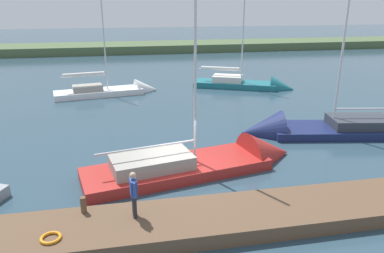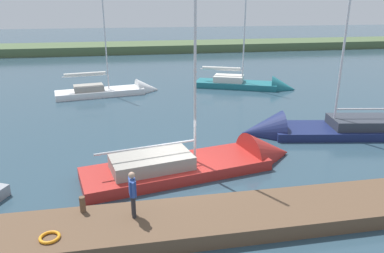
% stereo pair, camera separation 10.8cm
% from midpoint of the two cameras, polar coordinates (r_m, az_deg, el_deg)
% --- Properties ---
extents(ground_plane, '(200.00, 200.00, 0.00)m').
position_cam_midpoint_polar(ground_plane, '(16.98, -2.35, -7.57)').
color(ground_plane, '#2D4756').
extents(far_shoreline, '(180.00, 8.00, 2.40)m').
position_cam_midpoint_polar(far_shoreline, '(60.16, -8.90, 11.42)').
color(far_shoreline, '#4C603D').
rests_on(far_shoreline, ground_plane).
extents(dock_pier, '(25.58, 2.57, 0.55)m').
position_cam_midpoint_polar(dock_pier, '(13.25, 0.47, -14.46)').
color(dock_pier, brown).
rests_on(dock_pier, ground_plane).
extents(mooring_post_near, '(0.20, 0.20, 0.58)m').
position_cam_midpoint_polar(mooring_post_near, '(13.63, -16.67, -11.52)').
color(mooring_post_near, brown).
rests_on(mooring_post_near, dock_pier).
extents(life_ring_buoy, '(0.66, 0.66, 0.10)m').
position_cam_midpoint_polar(life_ring_buoy, '(12.71, -21.23, -15.75)').
color(life_ring_buoy, orange).
rests_on(life_ring_buoy, dock_pier).
extents(sailboat_near_dock, '(10.70, 4.69, 10.63)m').
position_cam_midpoint_polar(sailboat_near_dock, '(17.77, 3.61, -5.64)').
color(sailboat_near_dock, '#B22823').
rests_on(sailboat_near_dock, ground_plane).
extents(sailboat_far_left, '(10.76, 4.42, 12.89)m').
position_cam_midpoint_polar(sailboat_far_left, '(23.01, 17.45, -0.67)').
color(sailboat_far_left, navy).
rests_on(sailboat_far_left, ground_plane).
extents(sailboat_inner_slip, '(8.90, 3.61, 8.99)m').
position_cam_midpoint_polar(sailboat_inner_slip, '(32.31, -11.64, 5.28)').
color(sailboat_inner_slip, white).
rests_on(sailboat_inner_slip, ground_plane).
extents(sailboat_far_right, '(9.11, 5.70, 10.10)m').
position_cam_midpoint_polar(sailboat_far_right, '(34.22, 9.08, 6.18)').
color(sailboat_far_right, '#1E6B75').
rests_on(sailboat_far_right, ground_plane).
extents(person_on_dock, '(0.25, 0.64, 1.66)m').
position_cam_midpoint_polar(person_on_dock, '(12.68, -9.26, -9.89)').
color(person_on_dock, '#28282D').
rests_on(person_on_dock, dock_pier).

